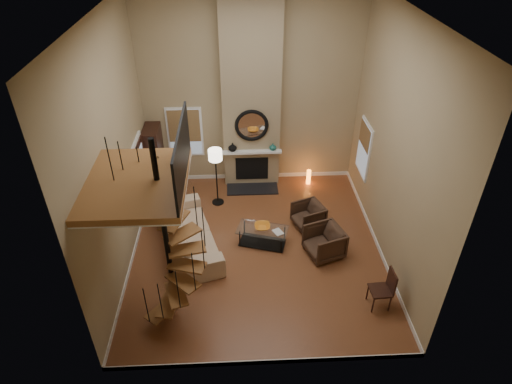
{
  "coord_description": "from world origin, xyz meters",
  "views": [
    {
      "loc": [
        -0.42,
        -8.12,
        7.27
      ],
      "look_at": [
        0.0,
        0.4,
        1.4
      ],
      "focal_mm": 30.67,
      "sensor_mm": 36.0,
      "label": 1
    }
  ],
  "objects_px": {
    "sofa": "(188,232)",
    "hutch": "(155,160)",
    "armchair_near": "(310,215)",
    "coffee_table": "(262,235)",
    "floor_lamp": "(215,159)",
    "accent_lamp": "(309,177)",
    "armchair_far": "(327,241)",
    "side_chair": "(385,287)"
  },
  "relations": [
    {
      "from": "coffee_table",
      "to": "accent_lamp",
      "type": "relative_size",
      "value": 2.95
    },
    {
      "from": "coffee_table",
      "to": "accent_lamp",
      "type": "height_order",
      "value": "accent_lamp"
    },
    {
      "from": "hutch",
      "to": "armchair_far",
      "type": "relative_size",
      "value": 2.44
    },
    {
      "from": "hutch",
      "to": "armchair_near",
      "type": "bearing_deg",
      "value": -25.26
    },
    {
      "from": "hutch",
      "to": "side_chair",
      "type": "relative_size",
      "value": 2.16
    },
    {
      "from": "armchair_far",
      "to": "sofa",
      "type": "bearing_deg",
      "value": -116.63
    },
    {
      "from": "coffee_table",
      "to": "side_chair",
      "type": "xyz_separation_m",
      "value": [
        2.41,
        -2.1,
        0.24
      ]
    },
    {
      "from": "armchair_near",
      "to": "coffee_table",
      "type": "xyz_separation_m",
      "value": [
        -1.29,
        -0.64,
        -0.07
      ]
    },
    {
      "from": "floor_lamp",
      "to": "side_chair",
      "type": "distance_m",
      "value": 5.36
    },
    {
      "from": "hutch",
      "to": "coffee_table",
      "type": "bearing_deg",
      "value": -42.05
    },
    {
      "from": "hutch",
      "to": "coffee_table",
      "type": "xyz_separation_m",
      "value": [
        2.91,
        -2.63,
        -0.67
      ]
    },
    {
      "from": "sofa",
      "to": "coffee_table",
      "type": "height_order",
      "value": "sofa"
    },
    {
      "from": "floor_lamp",
      "to": "side_chair",
      "type": "relative_size",
      "value": 1.81
    },
    {
      "from": "armchair_far",
      "to": "coffee_table",
      "type": "height_order",
      "value": "armchair_far"
    },
    {
      "from": "armchair_near",
      "to": "armchair_far",
      "type": "distance_m",
      "value": 1.08
    },
    {
      "from": "armchair_far",
      "to": "coffee_table",
      "type": "relative_size",
      "value": 0.61
    },
    {
      "from": "hutch",
      "to": "coffee_table",
      "type": "relative_size",
      "value": 1.5
    },
    {
      "from": "accent_lamp",
      "to": "armchair_far",
      "type": "bearing_deg",
      "value": -90.27
    },
    {
      "from": "floor_lamp",
      "to": "coffee_table",
      "type": "bearing_deg",
      "value": -57.57
    },
    {
      "from": "sofa",
      "to": "armchair_near",
      "type": "height_order",
      "value": "sofa"
    },
    {
      "from": "sofa",
      "to": "hutch",
      "type": "bearing_deg",
      "value": 6.99
    },
    {
      "from": "accent_lamp",
      "to": "side_chair",
      "type": "height_order",
      "value": "side_chair"
    },
    {
      "from": "armchair_far",
      "to": "coffee_table",
      "type": "bearing_deg",
      "value": -123.83
    },
    {
      "from": "hutch",
      "to": "floor_lamp",
      "type": "distance_m",
      "value": 2.0
    },
    {
      "from": "coffee_table",
      "to": "floor_lamp",
      "type": "height_order",
      "value": "floor_lamp"
    },
    {
      "from": "hutch",
      "to": "accent_lamp",
      "type": "height_order",
      "value": "hutch"
    },
    {
      "from": "coffee_table",
      "to": "floor_lamp",
      "type": "bearing_deg",
      "value": 122.43
    },
    {
      "from": "sofa",
      "to": "side_chair",
      "type": "bearing_deg",
      "value": -132.97
    },
    {
      "from": "armchair_far",
      "to": "coffee_table",
      "type": "distance_m",
      "value": 1.59
    },
    {
      "from": "sofa",
      "to": "side_chair",
      "type": "xyz_separation_m",
      "value": [
        4.23,
        -2.15,
        0.13
      ]
    },
    {
      "from": "armchair_near",
      "to": "coffee_table",
      "type": "relative_size",
      "value": 0.54
    },
    {
      "from": "side_chair",
      "to": "coffee_table",
      "type": "bearing_deg",
      "value": 139.03
    },
    {
      "from": "armchair_near",
      "to": "coffee_table",
      "type": "height_order",
      "value": "armchair_near"
    },
    {
      "from": "sofa",
      "to": "floor_lamp",
      "type": "xyz_separation_m",
      "value": [
        0.67,
        1.76,
        1.02
      ]
    },
    {
      "from": "armchair_near",
      "to": "sofa",
      "type": "bearing_deg",
      "value": -100.69
    },
    {
      "from": "armchair_far",
      "to": "accent_lamp",
      "type": "distance_m",
      "value": 3.04
    },
    {
      "from": "armchair_near",
      "to": "armchair_far",
      "type": "height_order",
      "value": "armchair_far"
    },
    {
      "from": "sofa",
      "to": "floor_lamp",
      "type": "distance_m",
      "value": 2.14
    },
    {
      "from": "floor_lamp",
      "to": "side_chair",
      "type": "bearing_deg",
      "value": -47.62
    },
    {
      "from": "coffee_table",
      "to": "floor_lamp",
      "type": "distance_m",
      "value": 2.42
    },
    {
      "from": "hutch",
      "to": "armchair_near",
      "type": "distance_m",
      "value": 4.68
    },
    {
      "from": "side_chair",
      "to": "hutch",
      "type": "bearing_deg",
      "value": 138.44
    }
  ]
}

